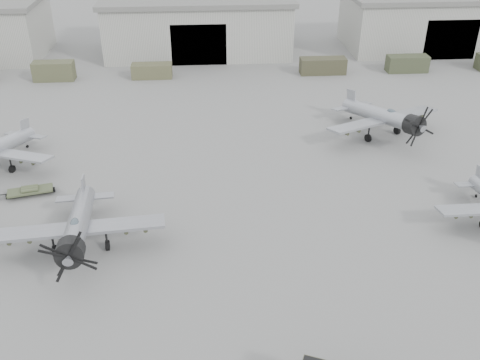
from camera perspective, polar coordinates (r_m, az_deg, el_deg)
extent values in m
plane|color=slate|center=(33.94, -3.69, -18.02)|extent=(220.00, 220.00, 0.00)
cube|color=#A4A499|center=(87.26, -4.47, 16.04)|extent=(28.00, 14.00, 8.00)
cube|color=black|center=(80.95, -4.42, 14.18)|extent=(8.12, 0.40, 6.00)
cube|color=#A4A499|center=(94.99, 20.04, 15.56)|extent=(28.00, 14.00, 8.00)
cube|color=black|center=(89.23, 21.56, 13.75)|extent=(8.12, 0.40, 6.00)
cube|color=#46482F|center=(79.17, -19.24, 10.93)|extent=(5.49, 2.20, 2.57)
cube|color=#4B4B31|center=(76.91, -9.38, 11.42)|extent=(5.57, 2.20, 1.96)
cube|color=#383825|center=(78.41, 8.83, 11.95)|extent=(6.47, 2.20, 2.25)
cube|color=#373D28|center=(81.94, 17.41, 11.76)|extent=(5.83, 2.20, 2.31)
cylinder|color=gray|center=(42.29, -16.84, -4.22)|extent=(2.53, 11.00, 3.21)
cylinder|color=black|center=(37.95, -17.68, -7.35)|extent=(2.09, 1.80, 2.14)
cube|color=gray|center=(41.93, -16.86, -4.99)|extent=(13.01, 3.43, 0.58)
cube|color=gray|center=(46.28, -16.31, -0.70)|extent=(0.28, 1.72, 2.05)
ellipsoid|color=#3F4C54|center=(40.43, -17.24, -4.43)|extent=(0.73, 1.29, 0.58)
cylinder|color=black|center=(43.05, -19.15, -7.11)|extent=(0.36, 0.85, 0.82)
cylinder|color=black|center=(42.44, -13.94, -6.78)|extent=(0.36, 0.85, 0.82)
cylinder|color=black|center=(47.18, -15.95, -3.26)|extent=(0.15, 0.34, 0.33)
cube|color=#95989D|center=(51.25, 24.19, 0.45)|extent=(0.12, 1.48, 1.77)
cylinder|color=black|center=(51.97, 23.87, -1.56)|extent=(0.11, 0.28, 0.28)
cube|color=#A0A3A9|center=(59.72, -21.95, 5.27)|extent=(0.65, 1.52, 1.90)
cylinder|color=black|center=(55.85, -23.13, 1.08)|extent=(0.51, 0.81, 0.76)
cylinder|color=black|center=(60.36, -21.73, 3.35)|extent=(0.21, 0.32, 0.30)
cylinder|color=#989BA0|center=(59.99, 14.70, 6.75)|extent=(5.95, 11.02, 3.33)
cylinder|color=black|center=(56.43, 18.08, 5.59)|extent=(2.53, 2.35, 2.22)
cube|color=#989BA0|center=(59.67, 15.06, 6.28)|extent=(13.17, 7.44, 0.60)
cube|color=#989BA0|center=(63.41, 11.78, 8.56)|extent=(0.82, 1.68, 2.13)
ellipsoid|color=#3F4C54|center=(58.49, 15.90, 6.99)|extent=(1.09, 1.43, 0.60)
cylinder|color=black|center=(58.96, 13.49, 4.37)|extent=(0.61, 0.90, 0.85)
cylinder|color=black|center=(61.51, 16.41, 5.07)|extent=(0.61, 0.90, 0.85)
cylinder|color=black|center=(64.07, 11.74, 6.50)|extent=(0.25, 0.36, 0.34)
cylinder|color=black|center=(51.59, -24.25, -1.47)|extent=(1.20, 0.36, 0.08)
cube|color=#424A30|center=(51.25, -21.48, -1.05)|extent=(4.09, 2.28, 0.18)
cylinder|color=black|center=(51.37, -21.43, -1.29)|extent=(1.59, 0.79, 0.45)
cylinder|color=#424A30|center=(51.15, -21.52, -0.86)|extent=(1.46, 0.65, 0.33)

